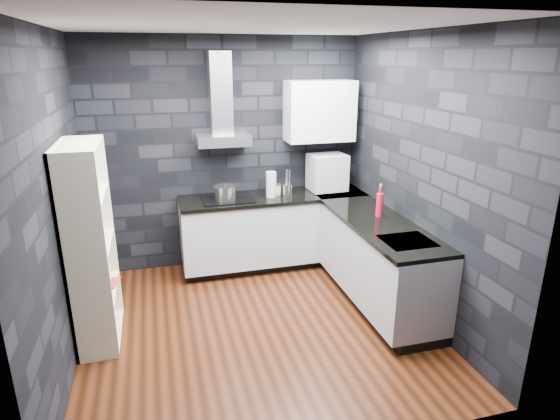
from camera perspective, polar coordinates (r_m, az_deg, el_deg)
name	(u,v)px	position (r m, az deg, el deg)	size (l,w,h in m)	color
ground	(257,326)	(4.64, -2.79, -13.90)	(3.20, 3.20, 0.00)	#461E0E
ceiling	(252,25)	(3.93, -3.44, 21.61)	(3.20, 3.20, 0.00)	white
wall_back	(226,155)	(5.64, -6.64, 6.72)	(3.20, 0.05, 2.70)	black
wall_front	(318,269)	(2.61, 4.62, -7.17)	(3.20, 0.05, 2.70)	black
wall_left	(53,206)	(4.08, -25.98, 0.45)	(0.05, 3.20, 2.70)	black
wall_right	(420,179)	(4.69, 16.75, 3.69)	(0.05, 3.20, 2.70)	black
toekick_back	(273,260)	(5.87, -0.88, -6.06)	(2.18, 0.50, 0.10)	black
toekick_right	(380,298)	(5.10, 12.04, -10.45)	(0.50, 1.78, 0.10)	black
counter_back_cab	(273,228)	(5.67, -0.80, -2.26)	(2.20, 0.60, 0.76)	#BBBBBF
counter_right_cab	(379,261)	(4.90, 11.96, -6.11)	(0.60, 1.80, 0.76)	#BBBBBF
counter_back_top	(274,197)	(5.53, -0.79, 1.59)	(2.20, 0.62, 0.04)	black
counter_right_top	(381,224)	(4.74, 12.16, -1.72)	(0.62, 1.80, 0.04)	black
counter_corner_top	(336,192)	(5.78, 6.88, 2.21)	(0.62, 0.62, 0.04)	black
hood_body	(223,140)	(5.40, -6.92, 8.47)	(0.60, 0.34, 0.12)	#B2B3B8
hood_chimney	(221,93)	(5.41, -7.25, 13.92)	(0.24, 0.20, 0.90)	#B2B3B8
upper_cabinet	(320,111)	(5.64, 4.85, 11.93)	(0.80, 0.35, 0.70)	silver
cooktop	(227,198)	(5.43, -6.45, 1.43)	(0.58, 0.50, 0.01)	black
sink_rim	(407,241)	(4.34, 15.28, -3.70)	(0.44, 0.40, 0.01)	#B2B3B8
pot	(225,193)	(5.35, -6.71, 2.05)	(0.24, 0.24, 0.14)	silver
glass_vase	(271,184)	(5.44, -1.09, 3.14)	(0.12, 0.12, 0.30)	silver
storage_jar	(277,190)	(5.55, -0.36, 2.47)	(0.09, 0.09, 0.11)	beige
utensil_crock	(288,190)	(5.49, 0.92, 2.41)	(0.10, 0.10, 0.14)	silver
appliance_garage	(327,172)	(5.72, 5.77, 4.60)	(0.43, 0.34, 0.43)	#B6B8BE
red_bottle	(380,205)	(4.88, 12.04, 0.60)	(0.07, 0.07, 0.24)	#B60F2B
bookshelf	(91,246)	(4.39, -22.08, -4.09)	(0.34, 0.80, 1.80)	#EFEAC6
fruit_bowl	(88,249)	(4.24, -22.34, -4.37)	(0.23, 0.23, 0.06)	silver
book_red	(98,273)	(4.64, -21.28, -7.20)	(0.17, 0.02, 0.23)	#993520
book_second	(94,270)	(4.66, -21.73, -6.85)	(0.15, 0.02, 0.20)	#B2B2B2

